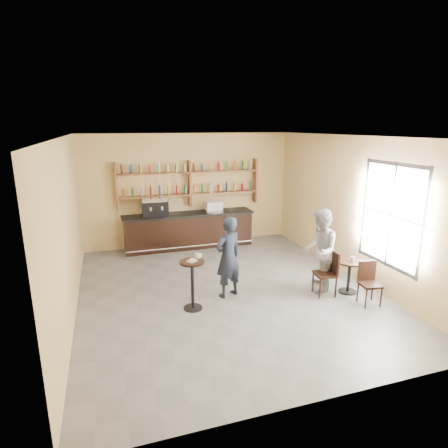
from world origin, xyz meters
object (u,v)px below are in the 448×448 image
object	(u,v)px
chair_south	(370,284)
patron_second	(320,251)
espresso_machine	(155,206)
pastry_case	(214,207)
man_main	(228,257)
cafe_table	(349,277)
chair_west	(325,273)
bar_counter	(189,230)
pedestal_table	(192,285)

from	to	relation	value
chair_south	patron_second	distance (m)	1.17
espresso_machine	pastry_case	distance (m)	1.67
pastry_case	man_main	world-z (taller)	man_main
pastry_case	cafe_table	size ratio (longest dim) A/B	0.69
chair_west	patron_second	xyz separation A→B (m)	(-0.00, 0.25, 0.41)
pastry_case	man_main	xyz separation A→B (m)	(-0.68, -3.39, -0.30)
pastry_case	chair_west	world-z (taller)	pastry_case
cafe_table	patron_second	bearing A→B (deg)	151.85
bar_counter	patron_second	world-z (taller)	patron_second
pedestal_table	patron_second	world-z (taller)	patron_second
cafe_table	chair_west	bearing A→B (deg)	174.81
espresso_machine	pastry_case	bearing A→B (deg)	5.68
espresso_machine	cafe_table	distance (m)	5.35
bar_counter	espresso_machine	xyz separation A→B (m)	(-0.92, 0.00, 0.75)
cafe_table	patron_second	xyz separation A→B (m)	(-0.55, 0.30, 0.53)
cafe_table	patron_second	size ratio (longest dim) A/B	0.39
pastry_case	chair_west	size ratio (longest dim) A/B	0.51
pastry_case	patron_second	distance (m)	3.91
cafe_table	chair_south	bearing A→B (deg)	-85.24
man_main	chair_south	bearing A→B (deg)	132.32
pedestal_table	bar_counter	bearing A→B (deg)	78.47
espresso_machine	man_main	size ratio (longest dim) A/B	0.42
pedestal_table	chair_south	size ratio (longest dim) A/B	1.14
espresso_machine	man_main	distance (m)	3.55
espresso_machine	chair_south	distance (m)	5.83
pedestal_table	chair_west	xyz separation A→B (m)	(2.73, -0.23, -0.02)
pedestal_table	patron_second	bearing A→B (deg)	0.39
bar_counter	espresso_machine	world-z (taller)	espresso_machine
pedestal_table	pastry_case	bearing A→B (deg)	68.04
bar_counter	pedestal_table	xyz separation A→B (m)	(-0.76, -3.72, -0.02)
espresso_machine	chair_west	size ratio (longest dim) A/B	0.76
patron_second	pastry_case	bearing A→B (deg)	-132.60
espresso_machine	pedestal_table	bearing A→B (deg)	-81.77
chair_south	patron_second	xyz separation A→B (m)	(-0.60, 0.90, 0.46)
pastry_case	pedestal_table	distance (m)	4.06
espresso_machine	patron_second	size ratio (longest dim) A/B	0.40
pedestal_table	espresso_machine	bearing A→B (deg)	92.55
pedestal_table	man_main	distance (m)	0.95
man_main	chair_south	size ratio (longest dim) A/B	1.98
cafe_table	chair_west	world-z (taller)	chair_west
pastry_case	chair_west	xyz separation A→B (m)	(1.23, -3.95, -0.68)
espresso_machine	pedestal_table	world-z (taller)	espresso_machine
bar_counter	chair_south	bearing A→B (deg)	-60.79
pastry_case	cafe_table	bearing A→B (deg)	-64.60
chair_west	pedestal_table	bearing A→B (deg)	-87.85
bar_counter	chair_west	world-z (taller)	bar_counter
man_main	cafe_table	size ratio (longest dim) A/B	2.41
espresso_machine	chair_west	distance (m)	4.96
man_main	cafe_table	distance (m)	2.58
bar_counter	espresso_machine	bearing A→B (deg)	180.00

